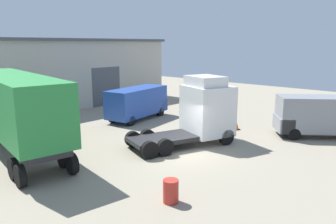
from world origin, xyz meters
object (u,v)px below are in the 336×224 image
object	(u,v)px
container_trailer_green	(15,105)
delivery_van_blue	(139,102)
traffic_cone	(236,126)
tractor_unit_white	(201,112)
gravel_pile	(210,105)
oil_drum	(171,191)
delivery_van_grey	(319,115)

from	to	relation	value
container_trailer_green	delivery_van_blue	size ratio (longest dim) A/B	1.85
container_trailer_green	traffic_cone	bearing A→B (deg)	-107.22
tractor_unit_white	gravel_pile	size ratio (longest dim) A/B	1.92
delivery_van_blue	oil_drum	distance (m)	13.99
delivery_van_grey	oil_drum	size ratio (longest dim) A/B	6.19
container_trailer_green	traffic_cone	size ratio (longest dim) A/B	19.47
tractor_unit_white	delivery_van_grey	size ratio (longest dim) A/B	1.19
container_trailer_green	delivery_van_grey	bearing A→B (deg)	-118.08
container_trailer_green	gravel_pile	bearing A→B (deg)	-89.55
tractor_unit_white	gravel_pile	xyz separation A→B (m)	(6.29, 3.78, -0.97)
tractor_unit_white	gravel_pile	distance (m)	7.40
container_trailer_green	gravel_pile	size ratio (longest dim) A/B	3.17
delivery_van_grey	gravel_pile	size ratio (longest dim) A/B	1.62
container_trailer_green	delivery_van_blue	bearing A→B (deg)	-73.07
container_trailer_green	traffic_cone	world-z (taller)	container_trailer_green
tractor_unit_white	oil_drum	distance (m)	7.90
tractor_unit_white	oil_drum	xyz separation A→B (m)	(-6.82, -3.73, -1.41)
gravel_pile	traffic_cone	xyz separation A→B (m)	(-2.31, -3.83, -0.62)
tractor_unit_white	traffic_cone	bearing A→B (deg)	18.05
container_trailer_green	oil_drum	distance (m)	9.92
traffic_cone	gravel_pile	bearing A→B (deg)	58.87
tractor_unit_white	oil_drum	size ratio (longest dim) A/B	7.36
tractor_unit_white	container_trailer_green	xyz separation A→B (m)	(-8.25, 5.84, 0.80)
oil_drum	traffic_cone	size ratio (longest dim) A/B	1.60
traffic_cone	delivery_van_blue	bearing A→B (deg)	106.98
delivery_van_grey	gravel_pile	bearing A→B (deg)	-40.27
delivery_van_blue	oil_drum	xyz separation A→B (m)	(-8.54, -11.04, -0.89)
tractor_unit_white	delivery_van_blue	world-z (taller)	tractor_unit_white
tractor_unit_white	traffic_cone	world-z (taller)	tractor_unit_white
delivery_van_blue	oil_drum	world-z (taller)	delivery_van_blue
delivery_van_grey	oil_drum	bearing A→B (deg)	47.73
delivery_van_blue	gravel_pile	xyz separation A→B (m)	(4.56, -3.54, -0.45)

